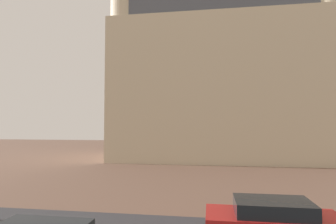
{
  "coord_description": "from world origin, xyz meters",
  "views": [
    {
      "loc": [
        2.26,
        -0.91,
        3.99
      ],
      "look_at": [
        0.37,
        11.45,
        4.6
      ],
      "focal_mm": 29.45,
      "sensor_mm": 36.0,
      "label": 1
    }
  ],
  "objects": [
    {
      "name": "landmark_building",
      "position": [
        2.93,
        32.46,
        10.17
      ],
      "size": [
        24.51,
        11.77,
        35.4
      ],
      "color": "beige",
      "rests_on": "ground_plane"
    },
    {
      "name": "car_red",
      "position": [
        4.33,
        8.92,
        0.72
      ],
      "size": [
        4.46,
        2.08,
        1.48
      ],
      "color": "red",
      "rests_on": "ground_plane"
    }
  ]
}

